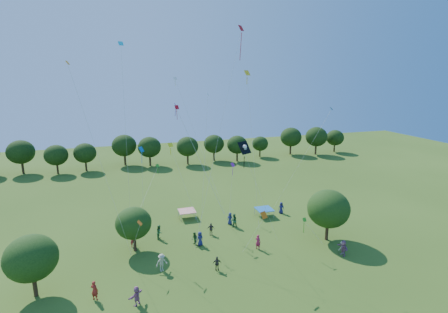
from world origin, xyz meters
TOP-DOWN VIEW (x-y plane):
  - near_tree_west at (-18.03, 12.15)m, footprint 4.47×4.47m
  - near_tree_north at (-9.15, 17.91)m, footprint 3.91×3.91m
  - near_tree_east at (12.69, 13.85)m, footprint 4.91×4.91m
  - treeline at (-1.73, 55.43)m, footprint 88.01×8.77m
  - tent_red_stripe at (-1.81, 25.08)m, footprint 2.20×2.20m
  - tent_blue at (8.48, 22.52)m, footprint 2.20×2.20m
  - crowd_person_0 at (11.19, 22.77)m, footprint 0.87×0.55m
  - crowd_person_1 at (4.03, 14.16)m, footprint 0.73×0.76m
  - crowd_person_2 at (3.36, 20.47)m, footprint 0.89×0.50m
  - crowd_person_3 at (-6.85, 12.85)m, footprint 1.29×0.80m
  - crowd_person_4 at (-1.56, 11.29)m, footprint 0.96×0.61m
  - crowd_person_5 at (-9.57, 8.20)m, footprint 1.55×1.52m
  - crowd_person_6 at (3.13, 21.36)m, footprint 0.88×0.85m
  - crowd_person_7 at (-9.33, 18.92)m, footprint 0.66×0.50m
  - crowd_person_8 at (-6.17, 19.97)m, footprint 0.72×0.96m
  - crowd_person_9 at (12.38, 10.38)m, footprint 0.99×0.49m
  - crowd_person_10 at (-0.06, 19.16)m, footprint 0.96×0.59m
  - crowd_person_11 at (12.28, 10.11)m, footprint 0.67×1.65m
  - crowd_person_12 at (-1.96, 16.91)m, footprint 0.93×0.73m
  - crowd_person_13 at (-13.00, 10.00)m, footprint 0.80×0.71m
  - crowd_person_14 at (-2.54, 17.16)m, footprint 0.57×0.84m
  - pirate_kite at (1.12, 10.94)m, footprint 5.64×2.92m
  - red_high_kite at (2.41, 18.35)m, footprint 7.34×5.95m
  - small_kite_0 at (-1.62, 25.28)m, footprint 5.39×4.69m
  - small_kite_1 at (2.25, 9.21)m, footprint 1.45×3.07m
  - small_kite_2 at (-3.91, 20.73)m, footprint 3.23×2.34m
  - small_kite_3 at (-5.80, 28.12)m, footprint 4.91×10.11m
  - small_kite_4 at (13.34, 18.93)m, footprint 6.84×2.55m
  - small_kite_5 at (-1.47, 26.49)m, footprint 5.20×6.26m
  - small_kite_6 at (-0.27, 20.28)m, footprint 1.62×1.70m
  - small_kite_7 at (-9.24, 20.46)m, footprint 0.59×0.49m
  - small_kite_8 at (-8.78, 13.82)m, footprint 1.37×1.20m
  - small_kite_9 at (-12.52, 15.04)m, footprint 4.44×0.82m
  - small_kite_10 at (3.50, 16.00)m, footprint 2.30×0.64m
  - small_kite_11 at (8.40, 11.53)m, footprint 2.20×1.00m
  - small_kite_12 at (-7.85, 18.60)m, footprint 0.64×1.28m
  - small_kite_13 at (4.32, 24.00)m, footprint 1.89×3.60m
  - small_kite_14 at (-0.75, 27.42)m, footprint 4.90×8.36m

SIDE VIEW (x-z plane):
  - crowd_person_9 at x=12.38m, z-range 0.00..1.48m
  - crowd_person_4 at x=-1.56m, z-range 0.00..1.51m
  - crowd_person_10 at x=-0.06m, z-range 0.00..1.53m
  - crowd_person_14 at x=-2.54m, z-range 0.00..1.56m
  - crowd_person_7 at x=-9.33m, z-range 0.00..1.59m
  - crowd_person_6 at x=3.13m, z-range 0.00..1.61m
  - crowd_person_0 at x=11.19m, z-range 0.00..1.64m
  - crowd_person_12 at x=-1.96m, z-range 0.00..1.67m
  - crowd_person_5 at x=-9.57m, z-range 0.00..1.71m
  - crowd_person_1 at x=4.03m, z-range 0.00..1.72m
  - crowd_person_11 at x=12.28m, z-range 0.00..1.74m
  - crowd_person_8 at x=-6.17m, z-range 0.00..1.74m
  - crowd_person_2 at x=3.36m, z-range 0.00..1.78m
  - crowd_person_13 at x=-13.00m, z-range 0.00..1.80m
  - crowd_person_3 at x=-6.85m, z-range 0.00..1.83m
  - tent_red_stripe at x=-1.81m, z-range 0.49..1.59m
  - tent_blue at x=8.48m, z-range 0.49..1.59m
  - near_tree_north at x=-9.15m, z-range 0.75..5.80m
  - small_kite_11 at x=8.40m, z-range 2.09..5.03m
  - near_tree_west at x=-18.03m, z-range 0.83..6.51m
  - near_tree_east at x=12.69m, z-range 0.84..6.96m
  - treeline at x=-1.73m, z-range 0.70..7.48m
  - small_kite_8 at x=-8.78m, z-range 2.72..6.64m
  - small_kite_3 at x=-5.80m, z-range 2.69..8.01m
  - small_kite_1 at x=2.25m, z-range 3.25..8.61m
  - small_kite_13 at x=4.32m, z-range 3.41..9.58m
  - small_kite_2 at x=-3.91m, z-range 4.52..14.58m
  - small_kite_12 at x=-7.85m, z-range 4.75..15.01m
  - small_kite_4 at x=13.34m, z-range 4.22..18.12m
  - small_kite_5 at x=-1.47m, z-range 5.10..19.22m
  - small_kite_0 at x=-1.62m, z-range 5.25..19.20m
  - small_kite_6 at x=-0.27m, z-range 4.41..20.19m
  - pirate_kite at x=1.12m, z-range 6.46..18.15m
  - small_kite_14 at x=-0.75m, z-range 4.83..22.31m
  - small_kite_9 at x=-12.52m, z-range 4.44..23.41m
  - small_kite_10 at x=3.50m, z-range 6.64..24.88m
  - small_kite_7 at x=-9.24m, z-range 5.77..26.93m
  - red_high_kite at x=2.41m, z-range 8.13..31.23m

